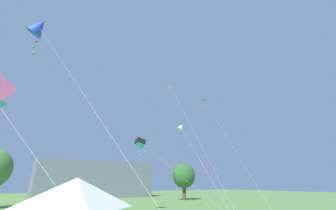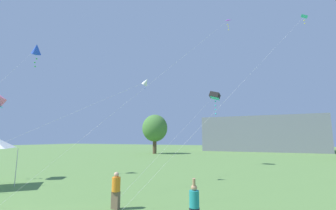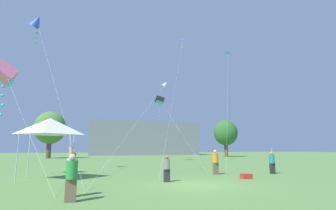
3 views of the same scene
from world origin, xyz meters
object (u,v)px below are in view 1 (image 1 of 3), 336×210
object	(u,v)px
kite_white_diamond_1	(181,127)
festival_tent	(76,193)
kite_black_box_2	(140,142)
kite_blue_diamond_3	(39,27)
kite_purple_delta_4	(169,84)
kite_cyan_delta_5	(205,101)

from	to	relation	value
kite_white_diamond_1	festival_tent	bearing A→B (deg)	-145.45
kite_black_box_2	kite_white_diamond_1	bearing A→B (deg)	-101.79
kite_blue_diamond_3	kite_purple_delta_4	distance (m)	21.60
festival_tent	kite_white_diamond_1	xyz separation A→B (m)	(9.36, 6.45, 4.93)
festival_tent	kite_black_box_2	size ratio (longest dim) A/B	0.18
kite_black_box_2	kite_blue_diamond_3	distance (m)	21.76
kite_white_diamond_1	kite_black_box_2	world-z (taller)	kite_black_box_2
kite_purple_delta_4	kite_cyan_delta_5	xyz separation A→B (m)	(8.28, 1.53, -0.58)
festival_tent	kite_black_box_2	bearing A→B (deg)	59.02
kite_white_diamond_1	kite_purple_delta_4	distance (m)	14.97
kite_white_diamond_1	kite_black_box_2	xyz separation A→B (m)	(2.93, 14.02, 1.00)
kite_white_diamond_1	kite_black_box_2	bearing A→B (deg)	78.21
festival_tent	kite_cyan_delta_5	bearing A→B (deg)	38.18
kite_white_diamond_1	kite_purple_delta_4	bearing A→B (deg)	61.75
kite_blue_diamond_3	kite_purple_delta_4	world-z (taller)	kite_purple_delta_4
kite_black_box_2	kite_purple_delta_4	distance (m)	9.62
festival_tent	kite_purple_delta_4	size ratio (longest dim) A/B	0.19
festival_tent	kite_white_diamond_1	distance (m)	12.39
kite_white_diamond_1	kite_blue_diamond_3	size ratio (longest dim) A/B	1.07
kite_blue_diamond_3	kite_cyan_delta_5	world-z (taller)	kite_cyan_delta_5
festival_tent	kite_blue_diamond_3	bearing A→B (deg)	116.45
kite_cyan_delta_5	kite_white_diamond_1	bearing A→B (deg)	-139.54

